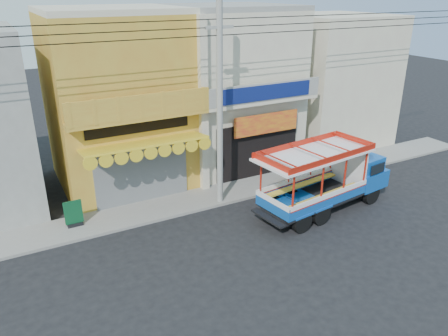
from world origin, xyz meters
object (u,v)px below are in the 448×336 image
at_px(songthaew_truck, 333,176).
at_px(potted_plant_c, 312,165).
at_px(potted_plant_b, 290,172).
at_px(utility_pole, 223,93).
at_px(potted_plant_a, 293,170).
at_px(green_sign, 74,215).

relative_size(songthaew_truck, potted_plant_c, 7.16).
bearing_deg(potted_plant_c, potted_plant_b, -73.56).
height_order(utility_pole, potted_plant_c, utility_pole).
distance_m(potted_plant_a, potted_plant_b, 0.37).
distance_m(utility_pole, potted_plant_b, 5.84).
bearing_deg(green_sign, potted_plant_b, -3.66).
distance_m(utility_pole, songthaew_truck, 5.96).
relative_size(green_sign, potted_plant_b, 1.05).
relative_size(potted_plant_b, potted_plant_c, 1.12).
bearing_deg(potted_plant_c, utility_pole, -79.50).
bearing_deg(songthaew_truck, utility_pole, 147.16).
relative_size(songthaew_truck, potted_plant_a, 7.05).
bearing_deg(potted_plant_a, utility_pole, 147.60).
relative_size(green_sign, potted_plant_a, 1.15).
xyz_separation_m(utility_pole, potted_plant_c, (5.46, 0.51, -4.44)).
height_order(songthaew_truck, potted_plant_a, songthaew_truck).
relative_size(utility_pole, potted_plant_a, 29.48).
bearing_deg(utility_pole, potted_plant_b, 2.76).
bearing_deg(potted_plant_c, potted_plant_a, -80.24).
xyz_separation_m(utility_pole, potted_plant_a, (4.15, 0.40, -4.44)).
bearing_deg(songthaew_truck, potted_plant_a, 87.23).
bearing_deg(utility_pole, green_sign, 172.47).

